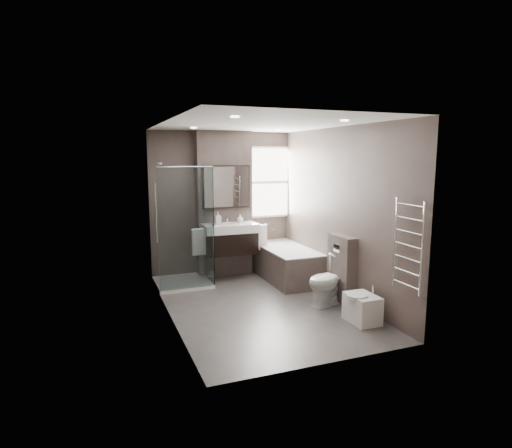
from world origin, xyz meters
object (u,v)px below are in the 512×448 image
toilet (329,280)px  vanity (230,238)px  bathtub (286,262)px  bidet (362,308)px

toilet → vanity: bearing=-168.4°
vanity → bathtub: bearing=-19.4°
vanity → bidet: size_ratio=1.97×
bathtub → toilet: size_ratio=2.20×
vanity → bathtub: vanity is taller
toilet → bidet: bearing=-14.4°
vanity → toilet: bearing=-60.7°
vanity → bathtub: 1.07m
bathtub → toilet: toilet is taller
vanity → bidet: bearing=-67.8°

